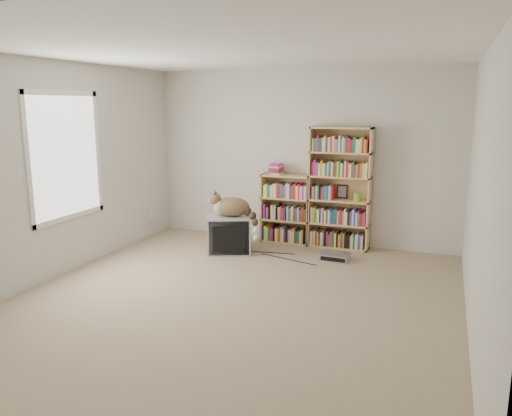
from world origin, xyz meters
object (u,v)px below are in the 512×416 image
(crt_tv, at_px, (229,234))
(dvd_player, at_px, (334,256))
(bookcase_tall, at_px, (340,191))
(cat, at_px, (235,210))
(bookcase_short, at_px, (287,211))

(crt_tv, xyz_separation_m, dvd_player, (1.45, 0.13, -0.21))
(dvd_player, bearing_deg, bookcase_tall, 100.08)
(cat, distance_m, bookcase_tall, 1.50)
(bookcase_tall, bearing_deg, cat, -147.73)
(cat, height_order, dvd_player, cat)
(crt_tv, relative_size, bookcase_tall, 0.44)
(crt_tv, relative_size, dvd_player, 1.95)
(bookcase_tall, relative_size, bookcase_short, 1.69)
(bookcase_tall, distance_m, dvd_player, 0.99)
(cat, xyz_separation_m, bookcase_short, (0.48, 0.79, -0.14))
(cat, bearing_deg, crt_tv, 140.17)
(cat, height_order, bookcase_short, bookcase_short)
(bookcase_tall, bearing_deg, crt_tv, -151.23)
(cat, relative_size, bookcase_short, 0.79)
(cat, height_order, bookcase_tall, bookcase_tall)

